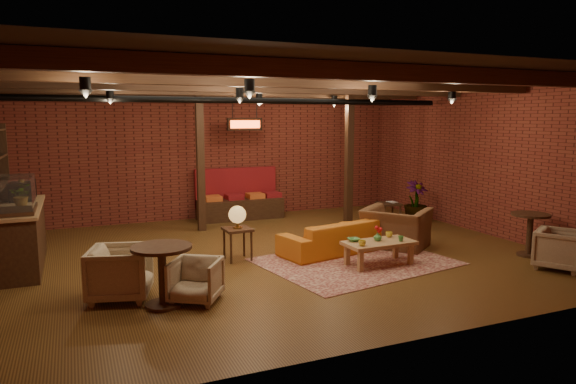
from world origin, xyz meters
name	(u,v)px	position (x,y,z in m)	size (l,w,h in m)	color
floor	(268,256)	(0.00, 0.00, 0.00)	(10.00, 10.00, 0.00)	#3E260F
ceiling	(267,77)	(0.00, 0.00, 3.20)	(10.00, 8.00, 0.02)	black
wall_back	(211,154)	(0.00, 4.00, 1.60)	(10.00, 0.02, 3.20)	maroon
wall_front	(399,203)	(0.00, -4.00, 1.60)	(10.00, 0.02, 3.20)	maroon
wall_right	(484,160)	(5.00, 0.00, 1.60)	(0.02, 8.00, 3.20)	maroon
ceiling_beams	(267,84)	(0.00, 0.00, 3.08)	(9.80, 6.40, 0.22)	black
ceiling_pipe	(239,101)	(0.00, 1.60, 2.85)	(0.12, 0.12, 9.60)	black
post_left	(200,159)	(-0.60, 2.60, 1.60)	(0.16, 0.16, 3.20)	black
post_right	(349,157)	(2.80, 2.00, 1.60)	(0.16, 0.16, 3.20)	black
service_counter	(18,220)	(-4.10, 1.00, 0.80)	(0.80, 2.50, 1.60)	black
plant_counter	(24,194)	(-4.00, 1.20, 1.22)	(0.35, 0.39, 0.30)	#337F33
banquette	(240,199)	(0.60, 3.55, 0.50)	(2.10, 0.70, 1.00)	maroon
service_sign	(245,124)	(0.60, 3.10, 2.35)	(0.86, 0.06, 0.30)	#FF4F19
ceiling_spotlights	(267,97)	(0.00, 0.00, 2.86)	(6.40, 4.40, 0.28)	black
rug	(355,261)	(1.28, -0.95, 0.01)	(3.13, 2.39, 0.01)	maroon
sofa	(333,237)	(1.21, -0.25, 0.30)	(2.08, 0.81, 0.61)	#C0651A
coffee_table	(378,244)	(1.53, -1.27, 0.37)	(1.23, 0.64, 0.67)	#977346
side_table_lamp	(237,219)	(-0.58, -0.03, 0.74)	(0.48, 0.48, 0.98)	black
round_table_left	(162,266)	(-2.18, -1.81, 0.56)	(0.80, 0.80, 0.83)	black
armchair_a	(120,270)	(-2.67, -1.29, 0.41)	(0.80, 0.75, 0.82)	beige
armchair_b	(196,278)	(-1.74, -1.79, 0.33)	(0.64, 0.60, 0.66)	beige
armchair_right	(396,221)	(2.52, -0.36, 0.52)	(1.18, 0.77, 1.03)	brown
side_table_book	(389,205)	(3.52, 1.38, 0.51)	(0.55, 0.55, 0.57)	black
round_table_right	(530,228)	(4.40, -1.84, 0.53)	(0.67, 0.67, 0.79)	black
armchair_far	(560,247)	(4.20, -2.64, 0.37)	(0.71, 0.67, 0.74)	beige
plant_tall	(417,160)	(4.38, 1.51, 1.50)	(1.68, 1.68, 2.99)	#4C7F4C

